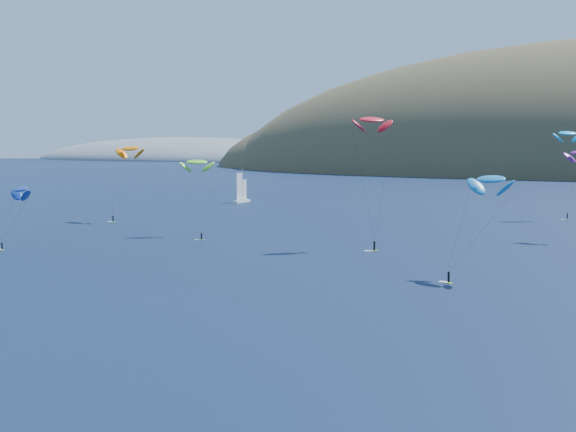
{
  "coord_description": "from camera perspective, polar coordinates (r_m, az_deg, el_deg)",
  "views": [
    {
      "loc": [
        72.42,
        -40.64,
        21.71
      ],
      "look_at": [
        10.71,
        80.0,
        9.0
      ],
      "focal_mm": 50.0,
      "sensor_mm": 36.0,
      "label": 1
    }
  ],
  "objects": [
    {
      "name": "sailboat",
      "position": [
        283.88,
        -3.34,
        1.16
      ],
      "size": [
        9.59,
        8.3,
        11.92
      ],
      "rotation": [
        0.0,
        0.0,
        -0.07
      ],
      "color": "white",
      "rests_on": "ground"
    },
    {
      "name": "kitesurfer_1",
      "position": [
        222.43,
        -11.16,
        4.73
      ],
      "size": [
        9.43,
        8.26,
        22.23
      ],
      "rotation": [
        0.0,
        0.0,
        -0.08
      ],
      "color": "#F4FF1C",
      "rests_on": "ground"
    },
    {
      "name": "kitesurfer_9",
      "position": [
        164.04,
        5.99,
        6.8
      ],
      "size": [
        8.65,
        10.19,
        28.34
      ],
      "rotation": [
        0.0,
        0.0,
        0.8
      ],
      "color": "#F4FF1C",
      "rests_on": "ground"
    },
    {
      "name": "headland",
      "position": [
        945.44,
        -6.13,
        3.81
      ],
      "size": [
        460.0,
        250.0,
        60.0
      ],
      "color": "slate",
      "rests_on": "ground"
    },
    {
      "name": "kitesurfer_10",
      "position": [
        173.62,
        -18.47,
        1.81
      ],
      "size": [
        8.4,
        9.87,
        13.94
      ],
      "rotation": [
        0.0,
        0.0,
        -0.43
      ],
      "color": "#F4FF1C",
      "rests_on": "ground"
    },
    {
      "name": "kitesurfer_4",
      "position": [
        236.52,
        19.28,
        5.57
      ],
      "size": [
        9.05,
        7.96,
        26.19
      ],
      "rotation": [
        0.0,
        0.0,
        0.61
      ],
      "color": "#F4FF1C",
      "rests_on": "ground"
    },
    {
      "name": "kitesurfer_5",
      "position": [
        129.85,
        14.22,
        2.54
      ],
      "size": [
        9.75,
        11.59,
        18.08
      ],
      "rotation": [
        0.0,
        0.0,
        -0.48
      ],
      "color": "#F4FF1C",
      "rests_on": "ground"
    },
    {
      "name": "kitesurfer_3",
      "position": [
        186.37,
        -6.49,
        3.83
      ],
      "size": [
        11.09,
        12.46,
        19.0
      ],
      "rotation": [
        0.0,
        0.0,
        0.68
      ],
      "color": "#F4FF1C",
      "rests_on": "ground"
    }
  ]
}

